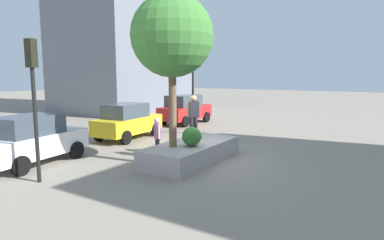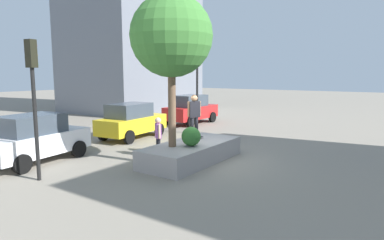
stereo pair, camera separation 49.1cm
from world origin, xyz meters
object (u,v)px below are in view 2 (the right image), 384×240
(police_car, at_px, (35,138))
(taxi_cab, at_px, (131,121))
(sedan_parked, at_px, (191,109))
(pedestrian_crossing, at_px, (158,134))
(skateboarder, at_px, (194,113))
(traffic_light_median, at_px, (33,86))
(traffic_light_corner, at_px, (197,76))
(planter_ledge, at_px, (192,152))
(plaza_tree, at_px, (171,36))
(skateboard, at_px, (194,138))

(police_car, relative_size, taxi_cab, 1.01)
(sedan_parked, height_order, pedestrian_crossing, sedan_parked)
(skateboarder, bearing_deg, traffic_light_median, 155.92)
(traffic_light_corner, bearing_deg, skateboarder, -147.96)
(traffic_light_corner, xyz_separation_m, traffic_light_median, (-9.83, -0.41, -0.25))
(planter_ledge, distance_m, pedestrian_crossing, 1.67)
(planter_ledge, xyz_separation_m, plaza_tree, (-0.91, 0.26, 4.33))
(police_car, height_order, taxi_cab, same)
(police_car, height_order, pedestrian_crossing, police_car)
(traffic_light_corner, bearing_deg, traffic_light_median, -177.58)
(planter_ledge, xyz_separation_m, traffic_light_median, (-4.65, 2.76, 2.65))
(planter_ledge, height_order, taxi_cab, taxi_cab)
(skateboard, height_order, skateboarder, skateboarder)
(police_car, bearing_deg, skateboard, -47.01)
(skateboarder, bearing_deg, planter_ledge, -152.06)
(skateboard, distance_m, taxi_cab, 5.15)
(police_car, bearing_deg, plaza_tree, -60.68)
(police_car, bearing_deg, traffic_light_median, -118.54)
(sedan_parked, bearing_deg, traffic_light_median, -166.98)
(police_car, xyz_separation_m, taxi_cab, (5.61, 0.45, -0.00))
(skateboarder, bearing_deg, sedan_parked, 35.45)
(taxi_cab, distance_m, pedestrian_crossing, 4.40)
(skateboard, xyz_separation_m, taxi_cab, (1.41, 4.95, 0.16))
(police_car, xyz_separation_m, sedan_parked, (11.74, 0.87, 0.05))
(taxi_cab, relative_size, traffic_light_median, 0.94)
(skateboarder, height_order, taxi_cab, skateboarder)
(skateboard, distance_m, traffic_light_median, 6.27)
(taxi_cab, height_order, traffic_light_corner, traffic_light_corner)
(skateboarder, relative_size, sedan_parked, 0.41)
(planter_ledge, xyz_separation_m, pedestrian_crossing, (-0.18, 1.56, 0.58))
(pedestrian_crossing, bearing_deg, skateboarder, -53.71)
(planter_ledge, distance_m, traffic_light_corner, 6.73)
(planter_ledge, height_order, pedestrian_crossing, pedestrian_crossing)
(traffic_light_median, bearing_deg, skateboarder, -24.08)
(skateboard, xyz_separation_m, sedan_parked, (7.54, 5.37, 0.21))
(planter_ledge, height_order, traffic_light_corner, traffic_light_corner)
(planter_ledge, distance_m, traffic_light_median, 6.02)
(skateboarder, height_order, police_car, skateboarder)
(traffic_light_median, xyz_separation_m, pedestrian_crossing, (4.48, -1.20, -2.07))
(plaza_tree, height_order, sedan_parked, plaza_tree)
(traffic_light_median, bearing_deg, skateboard, -24.08)
(skateboard, bearing_deg, sedan_parked, 35.45)
(police_car, bearing_deg, pedestrian_crossing, -44.91)
(police_car, xyz_separation_m, traffic_light_median, (-1.15, -2.11, 2.07))
(traffic_light_corner, bearing_deg, taxi_cab, 145.06)
(taxi_cab, bearing_deg, traffic_light_corner, -34.94)
(skateboard, bearing_deg, pedestrian_crossing, 126.29)
(plaza_tree, distance_m, pedestrian_crossing, 4.03)
(skateboarder, distance_m, sedan_parked, 9.29)
(plaza_tree, relative_size, traffic_light_corner, 1.13)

